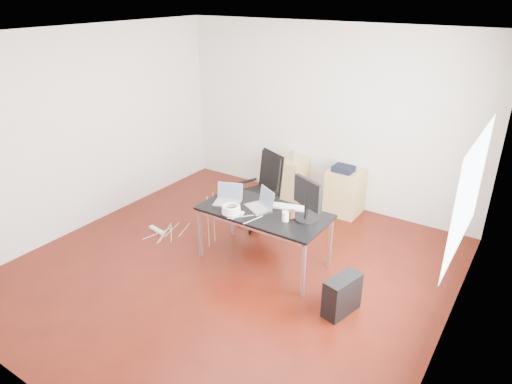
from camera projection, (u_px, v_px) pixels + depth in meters
The scene contains 18 objects.
room_shell at pixel (232, 165), 5.17m from camera, with size 5.00×5.00×5.00m.
desk at pixel (264, 215), 5.62m from camera, with size 1.60×0.80×0.73m.
office_chair at pixel (263, 187), 6.59m from camera, with size 0.63×0.65×1.08m.
filing_cabinet_left at pixel (290, 178), 7.54m from camera, with size 0.50×0.50×0.70m, color tan.
filing_cabinet_right at pixel (345, 192), 7.04m from camera, with size 0.50×0.50×0.70m, color tan.
pc_tower at pixel (342, 295), 4.90m from camera, with size 0.20×0.45×0.44m, color black.
wastebasket at pixel (319, 197), 7.36m from camera, with size 0.24×0.24×0.28m, color black.
power_strip at pixel (157, 230), 6.63m from camera, with size 0.30×0.06×0.04m, color white.
laptop_left at pixel (228, 198), 5.81m from camera, with size 0.40×0.35×0.23m.
laptop_right at pixel (261, 203), 5.67m from camera, with size 0.41×0.38×0.23m.
monitor at pixel (307, 198), 5.29m from camera, with size 0.43×0.26×0.51m.
keyboard at pixel (290, 207), 5.68m from camera, with size 0.44×0.14×0.02m, color white.
cup_white at pixel (285, 216), 5.35m from camera, with size 0.08×0.08×0.12m, color white.
cup_brown at pixel (292, 214), 5.42m from camera, with size 0.08×0.08×0.10m, color brown.
cable_coil at pixel (231, 209), 5.52m from camera, with size 0.24×0.24×0.11m.
power_adapter at pixel (240, 213), 5.52m from camera, with size 0.07×0.07×0.03m, color white.
speaker at pixel (294, 156), 7.25m from camera, with size 0.09×0.08×0.18m, color #9E9E9E.
navy_garment at pixel (343, 169), 6.86m from camera, with size 0.30×0.24×0.09m, color black.
Camera 1 is at (2.93, -3.88, 3.26)m, focal length 32.00 mm.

